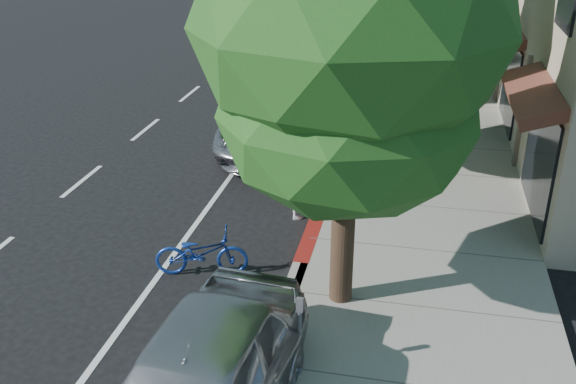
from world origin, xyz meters
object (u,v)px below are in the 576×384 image
(dark_sedan, at_px, (321,67))
(dark_suv_far, at_px, (352,12))
(street_tree_0, at_px, (351,33))
(pedestrian, at_px, (463,81))
(cyclist, at_px, (297,177))
(white_pickup, at_px, (330,39))
(silver_suv, at_px, (292,118))
(bicycle, at_px, (202,253))

(dark_sedan, bearing_deg, dark_suv_far, 92.00)
(street_tree_0, height_order, pedestrian, street_tree_0)
(dark_suv_far, distance_m, pedestrian, 15.41)
(cyclist, xyz_separation_m, white_pickup, (-1.61, 15.95, -0.22))
(street_tree_0, relative_size, white_pickup, 1.53)
(street_tree_0, distance_m, silver_suv, 8.78)
(silver_suv, bearing_deg, bicycle, -84.98)
(street_tree_0, height_order, cyclist, street_tree_0)
(bicycle, bearing_deg, dark_suv_far, -12.67)
(cyclist, xyz_separation_m, bicycle, (-1.29, -2.77, -0.49))
(bicycle, height_order, dark_sedan, dark_sedan)
(bicycle, relative_size, dark_sedan, 0.38)
(cyclist, bearing_deg, silver_suv, -2.32)
(street_tree_0, distance_m, dark_sedan, 14.59)
(street_tree_0, xyz_separation_m, dark_sedan, (-2.59, 13.80, -3.97))
(bicycle, bearing_deg, cyclist, -38.05)
(dark_sedan, bearing_deg, white_pickup, 95.23)
(bicycle, relative_size, white_pickup, 0.35)
(silver_suv, xyz_separation_m, pedestrian, (4.88, 4.74, 0.10))
(white_pickup, bearing_deg, street_tree_0, -85.50)
(street_tree_0, bearing_deg, dark_suv_far, 96.19)
(cyclist, distance_m, dark_suv_far, 23.50)
(silver_suv, distance_m, white_pickup, 11.70)
(cyclist, bearing_deg, white_pickup, -9.60)
(dark_suv_far, bearing_deg, cyclist, -90.08)
(bicycle, distance_m, white_pickup, 18.72)
(street_tree_0, bearing_deg, silver_suv, 107.75)
(bicycle, xyz_separation_m, dark_sedan, (0.11, 13.33, 0.31))
(bicycle, relative_size, pedestrian, 1.09)
(silver_suv, xyz_separation_m, white_pickup, (-0.62, 11.69, -0.12))
(white_pickup, distance_m, dark_suv_far, 7.50)
(dark_suv_far, height_order, pedestrian, pedestrian)
(street_tree_0, xyz_separation_m, silver_suv, (-2.40, 7.50, -3.89))
(silver_suv, xyz_separation_m, dark_sedan, (-0.19, 6.30, -0.08))
(cyclist, height_order, bicycle, cyclist)
(street_tree_0, distance_m, white_pickup, 19.83)
(cyclist, height_order, pedestrian, cyclist)
(bicycle, bearing_deg, white_pickup, -12.11)
(dark_sedan, bearing_deg, street_tree_0, -78.73)
(bicycle, height_order, dark_suv_far, dark_suv_far)
(street_tree_0, xyz_separation_m, white_pickup, (-3.02, 19.19, -4.01))
(dark_suv_far, bearing_deg, street_tree_0, -87.50)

